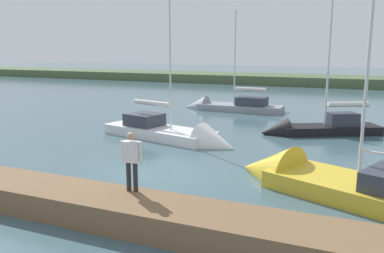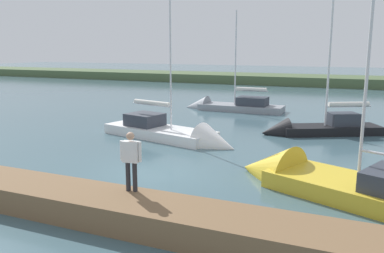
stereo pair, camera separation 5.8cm
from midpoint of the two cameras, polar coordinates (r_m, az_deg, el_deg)
ground_plane at (r=16.36m, az=-5.89°, el=-6.57°), size 200.00×200.00×0.00m
far_shoreline at (r=57.75m, az=15.52°, el=5.79°), size 180.00×8.00×2.40m
dock_pier at (r=12.75m, az=-15.81°, el=-10.31°), size 19.13×1.87×0.78m
sailboat_far_right at (r=21.87m, az=-2.14°, el=-1.62°), size 8.57×4.12×9.07m
sailboat_near_dock at (r=24.45m, az=16.72°, el=-0.47°), size 6.92×4.74×8.42m
sailboat_outer_mooring at (r=32.69m, az=4.76°, el=2.58°), size 8.15×2.16×8.83m
sailboat_far_left at (r=14.83m, az=19.81°, el=-8.19°), size 9.69×5.83×11.13m
person_on_dock at (r=11.88m, az=-8.73°, el=-4.30°), size 0.67×0.28×1.79m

